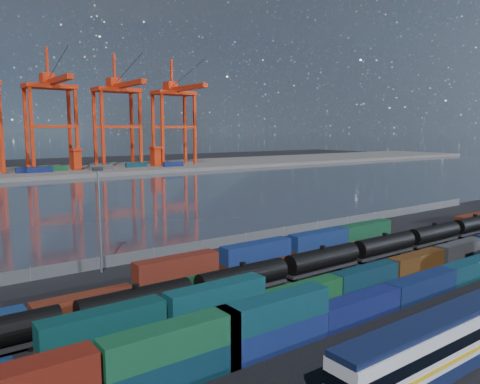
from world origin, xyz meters
TOP-DOWN VIEW (x-y plane):
  - ground at (0.00, 0.00)m, footprint 700.00×700.00m
  - harbor_water at (0.00, 105.00)m, footprint 700.00×700.00m
  - far_quay at (0.00, 210.00)m, footprint 700.00×70.00m
  - container_row_south at (-12.19, -9.92)m, footprint 140.83×2.62m
  - container_row_mid at (-6.39, -2.46)m, footprint 141.23×2.46m
  - container_row_north at (-4.73, 10.24)m, footprint 140.61×2.46m
  - tanker_string at (13.12, 5.07)m, footprint 138.24×3.06m
  - waterfront_fence at (-0.00, 28.00)m, footprint 160.12×0.12m
  - yard_light_mast at (-30.00, 26.00)m, footprint 1.60×0.40m
  - gantry_cranes at (-7.50, 203.31)m, footprint 199.46×46.97m
  - quay_containers at (-11.00, 195.46)m, footprint 172.58×10.99m
  - straddle_carriers at (-2.50, 200.00)m, footprint 140.00×7.00m

SIDE VIEW (x-z plane):
  - ground at x=0.00m, z-range 0.00..0.00m
  - harbor_water at x=0.00m, z-range 0.01..0.01m
  - far_quay at x=0.00m, z-range 0.00..2.00m
  - waterfront_fence at x=0.00m, z-range -0.10..2.10m
  - container_row_mid at x=-6.39m, z-range -0.91..4.34m
  - tanker_string at x=13.12m, z-range 0.01..4.38m
  - container_row_south at x=-12.19m, z-range -0.46..5.11m
  - container_row_north at x=-4.73m, z-range -0.26..4.98m
  - quay_containers at x=-11.00m, z-range 2.00..4.60m
  - straddle_carriers at x=-2.50m, z-range 2.27..13.37m
  - yard_light_mast at x=-30.00m, z-range 1.00..17.60m
  - gantry_cranes at x=-7.50m, z-range 7.19..70.79m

